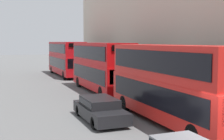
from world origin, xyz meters
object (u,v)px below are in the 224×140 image
(bus_leading, at_px, (171,81))
(car_hatchback, at_px, (100,108))
(bus_third_in_queue, at_px, (66,57))
(pedestrian, at_px, (104,75))
(bus_second_in_queue, at_px, (101,65))

(bus_leading, xyz_separation_m, car_hatchback, (-3.40, 2.00, -1.66))
(bus_third_in_queue, bearing_deg, pedestrian, -72.92)
(car_hatchback, relative_size, pedestrian, 2.85)
(bus_second_in_queue, bearing_deg, pedestrian, 68.52)
(bus_second_in_queue, relative_size, pedestrian, 5.98)
(bus_leading, xyz_separation_m, bus_third_in_queue, (0.00, 25.68, 0.08))
(pedestrian, bearing_deg, bus_leading, -97.78)
(bus_second_in_queue, distance_m, bus_third_in_queue, 14.08)
(bus_second_in_queue, height_order, pedestrian, bus_second_in_queue)
(bus_leading, relative_size, pedestrian, 6.28)
(bus_leading, distance_m, pedestrian, 18.00)
(bus_leading, relative_size, bus_second_in_queue, 1.05)
(bus_third_in_queue, distance_m, car_hatchback, 23.98)
(bus_third_in_queue, relative_size, car_hatchback, 2.35)
(bus_leading, bearing_deg, pedestrian, 82.22)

